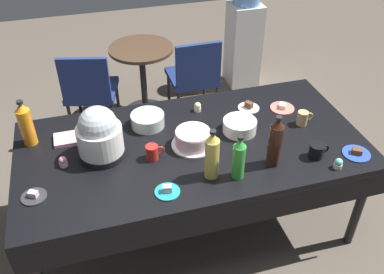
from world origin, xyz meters
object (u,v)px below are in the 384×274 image
ceramic_snack_bowl (240,126)px  dessert_plate_teal (167,191)px  slow_cooker (99,135)px  soda_bottle_ginger_ale (212,155)px  cupcake_cocoa (276,143)px  soda_bottle_orange_juice (26,124)px  frosted_layer_cake (193,139)px  dessert_plate_white (249,107)px  coffee_mug_tan (303,118)px  soda_bottle_cola (275,142)px  coffee_mug_red (153,152)px  potluck_table (192,151)px  dessert_plate_cobalt (356,153)px  cupcake_berry (338,164)px  glass_salad_bowl (148,120)px  cupcake_mint (198,107)px  round_cafe_table (143,69)px  coffee_mug_black (317,151)px  dessert_plate_coral (282,108)px  dessert_plate_charcoal (34,196)px  soda_bottle_lime_soda (239,158)px  maroon_chair_right (194,74)px  water_cooler (244,33)px  cupcake_vanilla (63,162)px  maroon_chair_left (90,89)px

ceramic_snack_bowl → dessert_plate_teal: bearing=-144.2°
slow_cooker → soda_bottle_ginger_ale: slow_cooker is taller
cupcake_cocoa → soda_bottle_orange_juice: soda_bottle_orange_juice is taller
frosted_layer_cake → ceramic_snack_bowl: size_ratio=1.24×
slow_cooker → dessert_plate_white: (1.06, 0.24, -0.15)m
coffee_mug_tan → soda_bottle_cola: bearing=-138.4°
coffee_mug_red → potluck_table: bearing=16.1°
dessert_plate_cobalt → coffee_mug_tan: size_ratio=1.49×
frosted_layer_cake → coffee_mug_red: (-0.27, -0.06, -0.01)m
dessert_plate_cobalt → cupcake_berry: 0.20m
potluck_table → glass_salad_bowl: (-0.23, 0.27, 0.11)m
frosted_layer_cake → cupcake_cocoa: (0.50, -0.16, -0.02)m
soda_bottle_ginger_ale → dessert_plate_white: bearing=51.6°
soda_bottle_ginger_ale → coffee_mug_red: soda_bottle_ginger_ale is taller
dessert_plate_white → coffee_mug_red: coffee_mug_red is taller
cupcake_mint → coffee_mug_tan: (0.64, -0.35, 0.02)m
round_cafe_table → slow_cooker: bearing=-108.7°
coffee_mug_black → glass_salad_bowl: bearing=146.7°
glass_salad_bowl → soda_bottle_orange_juice: (-0.76, 0.02, 0.10)m
dessert_plate_coral → soda_bottle_orange_juice: size_ratio=0.54×
cupcake_berry → coffee_mug_tan: 0.47m
frosted_layer_cake → dessert_plate_charcoal: frosted_layer_cake is taller
slow_cooker → coffee_mug_tan: 1.34m
coffee_mug_tan → soda_bottle_lime_soda: bearing=-148.4°
cupcake_berry → maroon_chair_right: bearing=101.5°
dessert_plate_white → soda_bottle_ginger_ale: 0.78m
dessert_plate_cobalt → coffee_mug_red: bearing=165.9°
soda_bottle_orange_juice → soda_bottle_cola: bearing=-23.4°
potluck_table → cupcake_berry: 0.90m
coffee_mug_tan → water_cooler: 1.91m
cupcake_cocoa → soda_bottle_ginger_ale: 0.51m
cupcake_vanilla → potluck_table: bearing=0.0°
cupcake_mint → soda_bottle_cola: size_ratio=0.20×
potluck_table → glass_salad_bowl: bearing=130.7°
soda_bottle_orange_juice → maroon_chair_left: size_ratio=0.37×
coffee_mug_black → coffee_mug_tan: bearing=76.2°
coffee_mug_red → maroon_chair_left: maroon_chair_left is taller
ceramic_snack_bowl → soda_bottle_ginger_ale: bearing=-130.9°
cupcake_berry → cupcake_vanilla: (-1.56, 0.46, 0.00)m
glass_salad_bowl → dessert_plate_coral: (0.96, -0.06, -0.03)m
dessert_plate_coral → soda_bottle_ginger_ale: (-0.71, -0.53, 0.14)m
water_cooler → soda_bottle_ginger_ale: bearing=-116.3°
potluck_table → soda_bottle_orange_juice: 1.05m
dessert_plate_charcoal → soda_bottle_orange_juice: 0.53m
glass_salad_bowl → ceramic_snack_bowl: size_ratio=1.02×
frosted_layer_cake → cupcake_cocoa: 0.52m
cupcake_mint → maroon_chair_left: size_ratio=0.08×
glass_salad_bowl → coffee_mug_tan: size_ratio=1.95×
ceramic_snack_bowl → coffee_mug_black: size_ratio=1.70×
dessert_plate_charcoal → soda_bottle_cola: 1.39m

